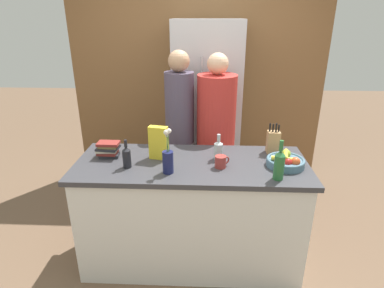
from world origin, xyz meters
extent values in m
plane|color=brown|center=(0.00, 0.00, 0.00)|extent=(14.00, 14.00, 0.00)
cube|color=silver|center=(0.00, 0.00, 0.45)|extent=(1.78, 0.71, 0.90)
cube|color=#38383D|center=(0.00, 0.00, 0.92)|extent=(1.85, 0.74, 0.04)
cube|color=brown|center=(0.00, 1.65, 1.30)|extent=(3.05, 0.12, 2.60)
cube|color=#B7B7BC|center=(0.12, 1.29, 1.00)|extent=(0.75, 0.60, 1.99)
cylinder|color=#B7B7BC|center=(0.06, 0.98, 1.10)|extent=(0.02, 0.02, 1.10)
cylinder|color=slate|center=(0.73, -0.03, 0.96)|extent=(0.29, 0.29, 0.05)
torus|color=slate|center=(0.73, -0.03, 0.99)|extent=(0.29, 0.29, 0.02)
sphere|color=#C64C23|center=(0.68, -0.04, 0.99)|extent=(0.08, 0.08, 0.08)
sphere|color=#C64C23|center=(0.79, -0.09, 1.00)|extent=(0.08, 0.08, 0.08)
sphere|color=red|center=(0.73, -0.09, 0.99)|extent=(0.07, 0.07, 0.07)
sphere|color=#99B233|center=(0.75, 0.05, 1.00)|extent=(0.07, 0.07, 0.07)
cylinder|color=yellow|center=(0.70, -0.06, 1.01)|extent=(0.18, 0.07, 0.03)
cylinder|color=yellow|center=(0.73, -0.01, 1.02)|extent=(0.07, 0.18, 0.03)
cube|color=tan|center=(0.68, 0.23, 1.03)|extent=(0.10, 0.09, 0.19)
cylinder|color=black|center=(0.64, 0.24, 1.16)|extent=(0.01, 0.01, 0.08)
cylinder|color=black|center=(0.67, 0.23, 1.15)|extent=(0.01, 0.01, 0.08)
cylinder|color=black|center=(0.69, 0.22, 1.16)|extent=(0.01, 0.01, 0.09)
cylinder|color=black|center=(0.72, 0.23, 1.15)|extent=(0.01, 0.01, 0.07)
cylinder|color=#191E4C|center=(-0.17, -0.19, 1.02)|extent=(0.08, 0.08, 0.17)
cylinder|color=#477538|center=(-0.16, -0.19, 1.19)|extent=(0.01, 0.03, 0.16)
sphere|color=white|center=(-0.15, -0.19, 1.27)|extent=(0.03, 0.03, 0.03)
cylinder|color=#477538|center=(-0.17, -0.18, 1.17)|extent=(0.01, 0.01, 0.12)
sphere|color=white|center=(-0.17, -0.18, 1.23)|extent=(0.03, 0.03, 0.03)
cylinder|color=#477538|center=(-0.17, -0.18, 1.18)|extent=(0.01, 0.01, 0.15)
sphere|color=white|center=(-0.17, -0.18, 1.25)|extent=(0.04, 0.04, 0.04)
cylinder|color=#477538|center=(-0.16, -0.19, 1.18)|extent=(0.02, 0.01, 0.15)
sphere|color=white|center=(-0.16, -0.19, 1.26)|extent=(0.03, 0.03, 0.03)
cube|color=yellow|center=(-0.27, 0.06, 1.07)|extent=(0.16, 0.09, 0.27)
cylinder|color=#99332D|center=(0.23, -0.08, 0.98)|extent=(0.09, 0.09, 0.09)
torus|color=#99332D|center=(0.27, -0.05, 0.99)|extent=(0.06, 0.04, 0.06)
cube|color=#232328|center=(-0.68, 0.09, 0.95)|extent=(0.17, 0.14, 0.03)
cube|color=maroon|center=(-0.70, 0.08, 0.98)|extent=(0.16, 0.12, 0.03)
cube|color=#B7A88E|center=(-0.70, 0.09, 1.00)|extent=(0.17, 0.15, 0.02)
cube|color=#232328|center=(-0.69, 0.08, 1.01)|extent=(0.18, 0.16, 0.02)
cube|color=#99844C|center=(-0.69, 0.09, 1.03)|extent=(0.15, 0.12, 0.02)
cube|color=maroon|center=(-0.68, 0.08, 1.05)|extent=(0.18, 0.11, 0.02)
cylinder|color=#286633|center=(0.63, -0.25, 1.03)|extent=(0.07, 0.07, 0.18)
cone|color=#286633|center=(0.63, -0.25, 1.14)|extent=(0.07, 0.07, 0.04)
cylinder|color=#286633|center=(0.63, -0.25, 1.19)|extent=(0.03, 0.03, 0.08)
cylinder|color=black|center=(-0.49, -0.11, 1.01)|extent=(0.06, 0.06, 0.14)
cone|color=black|center=(-0.49, -0.11, 1.09)|extent=(0.06, 0.06, 0.03)
cylinder|color=black|center=(-0.49, -0.11, 1.13)|extent=(0.02, 0.02, 0.06)
cylinder|color=#B2BCC1|center=(0.21, 0.08, 1.00)|extent=(0.07, 0.07, 0.13)
cone|color=#B2BCC1|center=(0.21, 0.08, 1.08)|extent=(0.07, 0.07, 0.03)
cylinder|color=#B2BCC1|center=(0.21, 0.08, 1.12)|extent=(0.03, 0.03, 0.06)
cube|color=#383842|center=(-0.15, 0.71, 0.42)|extent=(0.23, 0.16, 0.84)
cylinder|color=#4C4256|center=(-0.15, 0.71, 1.18)|extent=(0.28, 0.28, 0.70)
sphere|color=tan|center=(-0.15, 0.71, 1.63)|extent=(0.20, 0.20, 0.20)
cube|color=#383842|center=(0.21, 0.68, 0.41)|extent=(0.34, 0.27, 0.83)
cylinder|color=red|center=(0.21, 0.68, 1.17)|extent=(0.38, 0.38, 0.69)
sphere|color=#DBAD89|center=(0.21, 0.68, 1.61)|extent=(0.20, 0.20, 0.20)
camera|label=1|loc=(0.11, -2.31, 2.03)|focal=30.00mm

